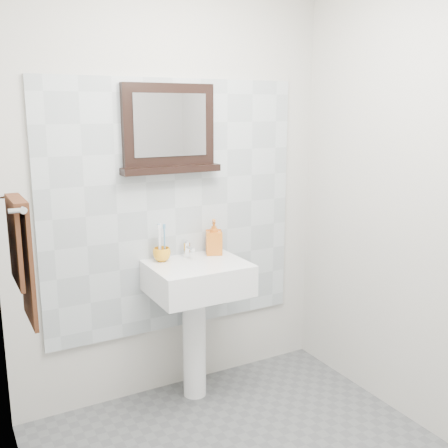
# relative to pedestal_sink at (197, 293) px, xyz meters

# --- Properties ---
(back_wall) EXTENTS (2.00, 0.01, 2.50)m
(back_wall) POSITION_rel_pedestal_sink_xyz_m (-0.04, 0.23, 0.57)
(back_wall) COLOR beige
(back_wall) RESTS_ON ground
(left_wall) EXTENTS (0.01, 2.20, 2.50)m
(left_wall) POSITION_rel_pedestal_sink_xyz_m (-1.04, -0.87, 0.57)
(left_wall) COLOR beige
(left_wall) RESTS_ON ground
(right_wall) EXTENTS (0.01, 2.20, 2.50)m
(right_wall) POSITION_rel_pedestal_sink_xyz_m (0.96, -0.87, 0.57)
(right_wall) COLOR beige
(right_wall) RESTS_ON ground
(splashback) EXTENTS (1.60, 0.02, 1.50)m
(splashback) POSITION_rel_pedestal_sink_xyz_m (-0.04, 0.21, 0.47)
(splashback) COLOR #AFB9BE
(splashback) RESTS_ON back_wall
(pedestal_sink) EXTENTS (0.55, 0.44, 0.96)m
(pedestal_sink) POSITION_rel_pedestal_sink_xyz_m (0.00, 0.00, 0.00)
(pedestal_sink) COLOR white
(pedestal_sink) RESTS_ON ground
(toothbrush_cup) EXTENTS (0.13, 0.13, 0.08)m
(toothbrush_cup) POSITION_rel_pedestal_sink_xyz_m (-0.16, 0.12, 0.22)
(toothbrush_cup) COLOR #F8A51D
(toothbrush_cup) RESTS_ON pedestal_sink
(toothbrushes) EXTENTS (0.05, 0.04, 0.21)m
(toothbrushes) POSITION_rel_pedestal_sink_xyz_m (-0.17, 0.13, 0.31)
(toothbrushes) COLOR white
(toothbrushes) RESTS_ON toothbrush_cup
(soap_dispenser) EXTENTS (0.13, 0.13, 0.21)m
(soap_dispenser) POSITION_rel_pedestal_sink_xyz_m (0.17, 0.11, 0.29)
(soap_dispenser) COLOR #C54517
(soap_dispenser) RESTS_ON pedestal_sink
(framed_mirror) EXTENTS (0.59, 0.11, 0.50)m
(framed_mirror) POSITION_rel_pedestal_sink_xyz_m (-0.08, 0.19, 0.93)
(framed_mirror) COLOR black
(framed_mirror) RESTS_ON back_wall
(towel_bar) EXTENTS (0.07, 0.40, 0.03)m
(towel_bar) POSITION_rel_pedestal_sink_xyz_m (-0.99, -0.32, 0.67)
(towel_bar) COLOR silver
(towel_bar) RESTS_ON left_wall
(hand_towel) EXTENTS (0.06, 0.30, 0.55)m
(hand_towel) POSITION_rel_pedestal_sink_xyz_m (-0.98, -0.32, 0.46)
(hand_towel) COLOR #341B0E
(hand_towel) RESTS_ON towel_bar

